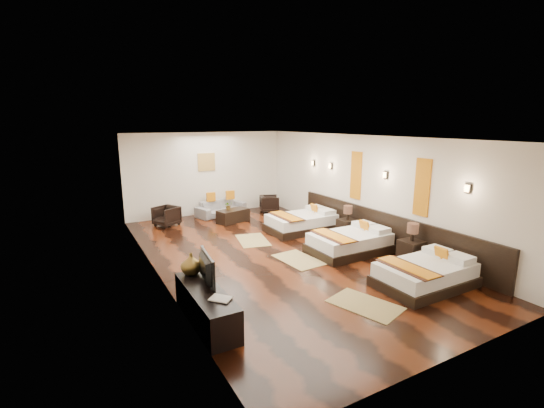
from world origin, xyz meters
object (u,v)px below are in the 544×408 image
armchair_left (166,216)px  table_plant (228,205)px  figurine (191,264)px  armchair_right (269,204)px  nightstand_b (347,226)px  sofa (221,207)px  bed_near (426,274)px  tv (202,269)px  book (217,302)px  nightstand_a (411,249)px  bed_mid (350,242)px  bed_far (302,222)px  tv_console (206,306)px  coffee_table (233,216)px

armchair_left → table_plant: bearing=48.1°
figurine → armchair_right: 7.08m
nightstand_b → sofa: bearing=117.4°
bed_near → armchair_left: size_ratio=2.84×
tv → book: tv is taller
nightstand_a → table_plant: (-2.25, 5.32, 0.21)m
nightstand_b → table_plant: size_ratio=3.24×
bed_mid → table_plant: bed_mid is taller
bed_near → armchair_right: size_ratio=2.95×
bed_far → tv: size_ratio=2.26×
bed_far → nightstand_b: (0.75, -1.13, 0.06)m
nightstand_b → figurine: 5.26m
nightstand_b → figurine: (-4.95, -1.74, 0.43)m
tv_console → table_plant: (2.70, 5.57, 0.26)m
bed_mid → nightstand_a: 1.42m
nightstand_a → sofa: (-2.12, 6.31, -0.07)m
bed_mid → book: (-4.19, -1.96, 0.31)m
nightstand_a → coffee_table: 5.67m
nightstand_b → tv: (-4.90, -2.19, 0.49)m
tv → nightstand_a: bearing=-83.3°
figurine → coffee_table: (2.82, 4.78, -0.54)m
sofa → table_plant: (-0.12, -0.98, 0.28)m
nightstand_a → bed_near: bearing=-126.5°
bed_mid → figurine: figurine is taller
tv_console → tv: (0.05, 0.27, 0.53)m
bed_far → table_plant: bearing=127.1°
tv_console → armchair_right: (4.50, 6.17, 0.02)m
bed_mid → armchair_right: bearing=86.3°
bed_mid → book: bed_mid is taller
bed_near → tv: (-4.14, 1.04, 0.55)m
sofa → armchair_left: armchair_left is taller
book → armchair_right: 8.05m
coffee_table → armchair_right: bearing=21.5°
sofa → coffee_table: (0.00, -1.05, -0.06)m
bed_mid → nightstand_a: nightstand_a is taller
tv → table_plant: 5.93m
nightstand_a → figurine: bearing=174.5°
bed_near → figurine: bearing=160.5°
tv_console → coffee_table: (2.82, 5.50, -0.08)m
bed_near → sofa: (-1.37, 7.32, 0.01)m
bed_near → nightstand_b: 3.31m
nightstand_a → nightstand_b: 2.21m
figurine → coffee_table: figurine is taller
bed_far → nightstand_b: bearing=-56.5°
armchair_left → bed_near: bearing=-0.5°
bed_far → book: size_ratio=6.34×
nightstand_a → armchair_left: bearing=125.1°
armchair_left → armchair_right: size_ratio=1.04×
bed_mid → figurine: (-4.19, -0.73, 0.49)m
nightstand_b → sofa: nightstand_b is taller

